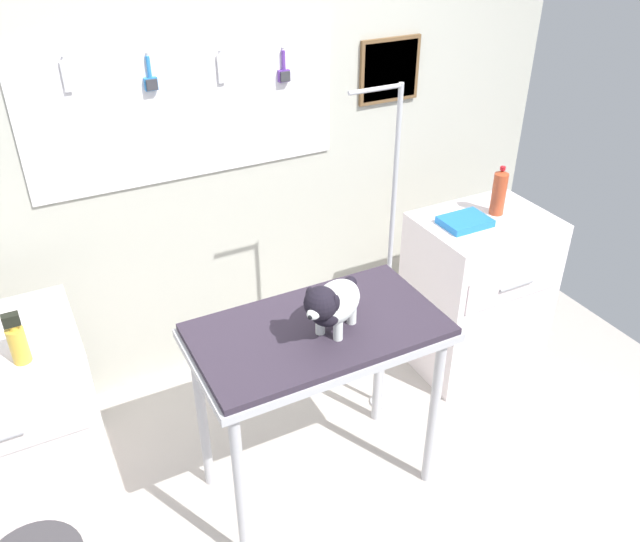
# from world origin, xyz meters

# --- Properties ---
(ground) EXTENTS (4.40, 4.00, 0.04)m
(ground) POSITION_xyz_m (0.00, 0.00, -0.02)
(ground) COLOR #B5ACA4
(rear_wall_panel) EXTENTS (4.00, 0.11, 2.30)m
(rear_wall_panel) POSITION_xyz_m (0.00, 1.28, 1.16)
(rear_wall_panel) COLOR #B5B4A6
(rear_wall_panel) RESTS_ON ground
(grooming_table) EXTENTS (1.02, 0.57, 0.89)m
(grooming_table) POSITION_xyz_m (0.03, 0.20, 0.79)
(grooming_table) COLOR #B7B7BC
(grooming_table) RESTS_ON ground
(grooming_arm) EXTENTS (0.30, 0.11, 1.70)m
(grooming_arm) POSITION_xyz_m (0.55, 0.50, 0.80)
(grooming_arm) COLOR #B7B7BC
(grooming_arm) RESTS_ON ground
(dog) EXTENTS (0.33, 0.28, 0.26)m
(dog) POSITION_xyz_m (0.05, 0.13, 1.02)
(dog) COLOR white
(dog) RESTS_ON grooming_table
(cabinet_right) EXTENTS (0.68, 0.54, 0.89)m
(cabinet_right) POSITION_xyz_m (1.21, 0.60, 0.45)
(cabinet_right) COLOR white
(cabinet_right) RESTS_ON ground
(conditioner_bottle) EXTENTS (0.07, 0.07, 0.21)m
(conditioner_bottle) POSITION_xyz_m (-1.03, 0.53, 0.96)
(conditioner_bottle) COLOR gold
(conditioner_bottle) RESTS_ON counter_left
(soda_bottle) EXTENTS (0.07, 0.07, 0.26)m
(soda_bottle) POSITION_xyz_m (1.29, 0.63, 1.01)
(soda_bottle) COLOR #B54525
(soda_bottle) RESTS_ON cabinet_right
(supply_tray) EXTENTS (0.24, 0.18, 0.04)m
(supply_tray) POSITION_xyz_m (1.07, 0.60, 0.91)
(supply_tray) COLOR blue
(supply_tray) RESTS_ON cabinet_right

